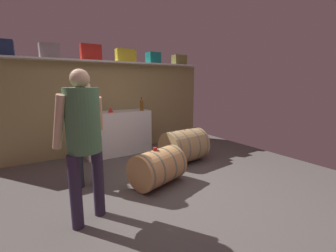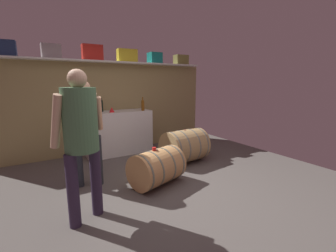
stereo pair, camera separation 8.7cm
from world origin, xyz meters
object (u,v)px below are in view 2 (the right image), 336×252
Objects in this scene: toolcase_red at (92,53)px; toolcase_teal at (155,58)px; red_funnel at (112,110)px; visitor_tasting at (81,131)px; work_cabinet at (119,132)px; tasting_cup at (154,149)px; toolcase_navy at (4,48)px; toolcase_olive at (181,60)px; wine_barrel_far at (185,146)px; toolcase_yellow at (127,56)px; wine_bottle_amber at (143,105)px; wine_bottle_dark at (101,105)px; winemaker_pouring at (86,123)px; toolcase_grey at (51,51)px; wine_barrel_near at (157,167)px; wine_glass at (92,109)px.

toolcase_red is 1.41× the size of toolcase_teal.
visitor_tasting is (-1.01, -2.12, 0.05)m from red_funnel.
tasting_cup is at bearing -92.50° from work_cabinet.
toolcase_navy is at bearing 174.46° from work_cabinet.
toolcase_olive reaches higher than wine_barrel_far.
work_cabinet is 1.84m from tasting_cup.
toolcase_navy is 0.25× the size of work_cabinet.
toolcase_yellow is 1.50× the size of toolcase_teal.
wine_bottle_amber is at bearing -143.21° from toolcase_teal.
wine_bottle_dark is (0.09, -0.11, -1.07)m from toolcase_red.
wine_bottle_dark is at bearing 127.61° from wine_barrel_far.
toolcase_yellow is at bearing 30.67° from red_funnel.
toolcase_red is 0.25× the size of winemaker_pouring.
visitor_tasting is (-2.09, -1.00, 0.72)m from wine_barrel_far.
visitor_tasting is at bearing -117.78° from work_cabinet.
red_funnel is at bearing -19.53° from toolcase_grey.
toolcase_teal is at bearing 45.56° from wine_barrel_near.
toolcase_red is 0.24× the size of visitor_tasting.
toolcase_navy is 3.23× the size of red_funnel.
wine_bottle_amber is 1.82m from tasting_cup.
wine_bottle_dark is at bearing -174.83° from toolcase_teal.
toolcase_olive reaches higher than wine_glass.
work_cabinet is 2.58m from visitor_tasting.
tasting_cup is at bearing -74.97° from wine_glass.
wine_barrel_far is at bearing 0.28° from visitor_tasting.
toolcase_teal is (1.44, 0.00, -0.03)m from toolcase_red.
work_cabinet is 1.69m from winemaker_pouring.
toolcase_yellow is at bearing 66.13° from winemaker_pouring.
wine_bottle_dark is 2.71× the size of red_funnel.
toolcase_navy is 1.76m from wine_glass.
wine_barrel_far reaches higher than tasting_cup.
winemaker_pouring reaches higher than tasting_cup.
tasting_cup is (1.10, -2.02, -1.56)m from toolcase_grey.
wine_barrel_near is 0.30m from tasting_cup.
toolcase_yellow is 1.28× the size of toolcase_olive.
work_cabinet is 1.54× the size of wine_barrel_near.
winemaker_pouring is (-1.45, -1.13, -0.10)m from wine_bottle_amber.
tasting_cup is at bearing -82.67° from wine_bottle_dark.
wine_bottle_amber is (0.93, -0.37, -1.08)m from toolcase_red.
toolcase_navy reaches higher than winemaker_pouring.
toolcase_red is 1.21× the size of toolcase_olive.
red_funnel is (-0.68, 0.08, -0.07)m from wine_bottle_amber.
wine_barrel_near is (0.38, -2.02, -1.88)m from toolcase_red.
tasting_cup is (-0.41, -2.02, -1.56)m from toolcase_yellow.
wine_bottle_amber is (0.51, -0.19, 0.60)m from work_cabinet.
toolcase_teal reaches higher than work_cabinet.
red_funnel is 0.13× the size of wine_barrel_far.
toolcase_red is at bearing -177.34° from toolcase_olive.
work_cabinet is (-0.33, -0.18, -1.67)m from toolcase_yellow.
toolcase_red is 1.44m from toolcase_teal.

